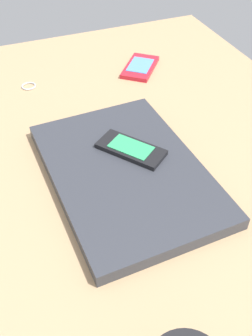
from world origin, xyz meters
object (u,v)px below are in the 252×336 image
Objects in this scene: laptop_closed at (126,172)px; cell_phone_on_laptop at (133,148)px; key_ring at (29,86)px; cell_phone_on_desk at (140,67)px.

laptop_closed is 2.80× the size of cell_phone_on_laptop.
cell_phone_on_laptop is at bearing 21.19° from key_ring.
laptop_closed reaches higher than cell_phone_on_desk.
cell_phone_on_desk is (-31.75, 16.13, -0.58)cm from laptop_closed.
key_ring is (-1.72, -25.11, -0.32)cm from cell_phone_on_desk.
cell_phone_on_laptop is 31.45cm from cell_phone_on_desk.
cell_phone_on_laptop is at bearing 139.45° from laptop_closed.
laptop_closed is 2.68× the size of cell_phone_on_desk.
cell_phone_on_laptop reaches higher than laptop_closed.
cell_phone_on_laptop is 3.83× the size of key_ring.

